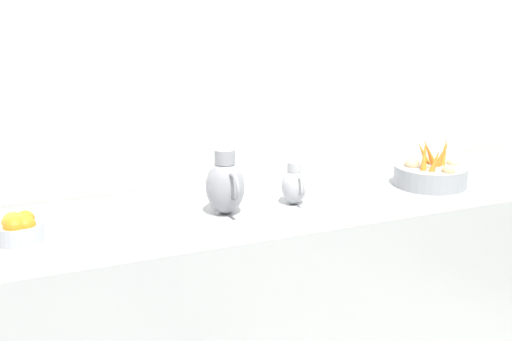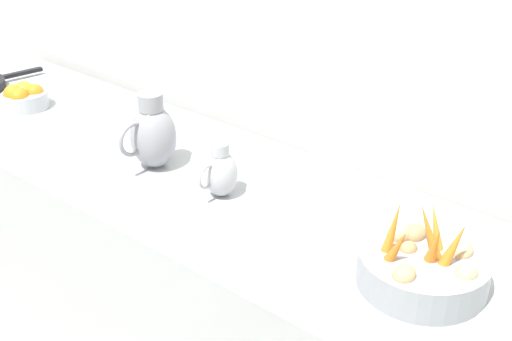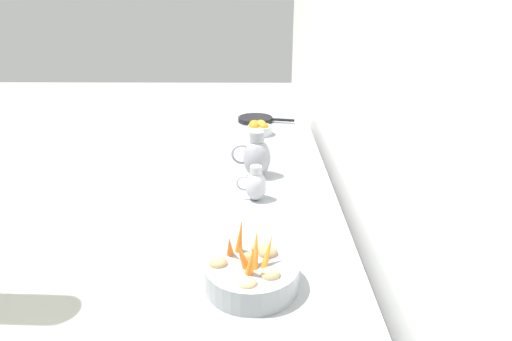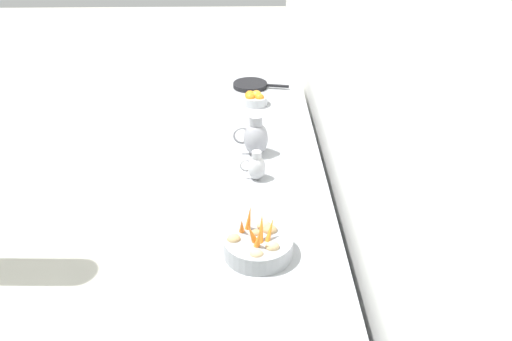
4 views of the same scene
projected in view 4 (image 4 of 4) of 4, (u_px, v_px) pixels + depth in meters
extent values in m
plane|color=#ADAA9E|center=(19.00, 325.00, 3.23)|extent=(15.94, 15.94, 0.00)
cube|color=white|center=(375.00, 108.00, 2.32)|extent=(0.10, 8.95, 3.00)
cube|color=#9EA0A5|center=(262.00, 235.00, 3.28)|extent=(0.72, 3.36, 0.87)
cylinder|color=gray|center=(258.00, 246.00, 2.43)|extent=(0.32, 0.32, 0.09)
torus|color=gray|center=(258.00, 253.00, 2.44)|extent=(0.19, 0.19, 0.01)
cone|color=orange|center=(242.00, 227.00, 2.42)|extent=(0.03, 0.07, 0.12)
cone|color=orange|center=(270.00, 231.00, 2.39)|extent=(0.07, 0.08, 0.13)
cone|color=orange|center=(261.00, 230.00, 2.38)|extent=(0.05, 0.10, 0.16)
cone|color=orange|center=(249.00, 220.00, 2.44)|extent=(0.06, 0.06, 0.17)
cone|color=orange|center=(258.00, 240.00, 2.32)|extent=(0.07, 0.08, 0.15)
cone|color=orange|center=(252.00, 235.00, 2.35)|extent=(0.09, 0.08, 0.14)
ellipsoid|color=#9E7F56|center=(270.00, 230.00, 2.45)|extent=(0.07, 0.06, 0.05)
ellipsoid|color=tan|center=(234.00, 239.00, 2.40)|extent=(0.06, 0.05, 0.05)
ellipsoid|color=tan|center=(264.00, 226.00, 2.47)|extent=(0.07, 0.06, 0.06)
ellipsoid|color=tan|center=(272.00, 247.00, 2.35)|extent=(0.06, 0.05, 0.05)
ellipsoid|color=tan|center=(257.00, 254.00, 2.31)|extent=(0.06, 0.05, 0.04)
ellipsoid|color=#9E7F56|center=(256.00, 234.00, 2.44)|extent=(0.05, 0.04, 0.04)
cylinder|color=#ADAFB5|center=(256.00, 100.00, 3.91)|extent=(0.17, 0.17, 0.06)
sphere|color=orange|center=(256.00, 96.00, 3.91)|extent=(0.08, 0.08, 0.08)
sphere|color=orange|center=(250.00, 96.00, 3.91)|extent=(0.08, 0.08, 0.08)
sphere|color=orange|center=(260.00, 98.00, 3.88)|extent=(0.07, 0.07, 0.07)
sphere|color=orange|center=(250.00, 98.00, 3.88)|extent=(0.07, 0.07, 0.07)
ellipsoid|color=gray|center=(256.00, 138.00, 3.22)|extent=(0.15, 0.15, 0.21)
cylinder|color=gray|center=(256.00, 120.00, 3.16)|extent=(0.08, 0.08, 0.06)
torus|color=gray|center=(242.00, 136.00, 3.21)|extent=(0.11, 0.01, 0.11)
ellipsoid|color=#A3A3A8|center=(257.00, 168.00, 2.99)|extent=(0.10, 0.10, 0.14)
cylinder|color=#A3A3A8|center=(257.00, 155.00, 2.94)|extent=(0.05, 0.05, 0.04)
torus|color=#A3A3A8|center=(247.00, 166.00, 2.98)|extent=(0.08, 0.01, 0.08)
cylinder|color=black|center=(250.00, 85.00, 4.22)|extent=(0.27, 0.27, 0.03)
cube|color=black|center=(278.00, 86.00, 4.18)|extent=(0.18, 0.06, 0.02)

